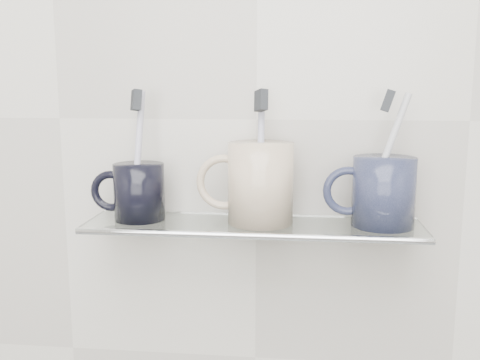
# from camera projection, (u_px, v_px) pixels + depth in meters

# --- Properties ---
(wall_back) EXTENTS (2.50, 0.00, 2.50)m
(wall_back) POSITION_uv_depth(u_px,v_px,m) (256.00, 120.00, 0.83)
(wall_back) COLOR beige
(wall_back) RESTS_ON ground
(shelf_glass) EXTENTS (0.50, 0.12, 0.01)m
(shelf_glass) POSITION_uv_depth(u_px,v_px,m) (253.00, 226.00, 0.80)
(shelf_glass) COLOR silver
(shelf_glass) RESTS_ON wall_back
(shelf_rail) EXTENTS (0.50, 0.01, 0.01)m
(shelf_rail) POSITION_uv_depth(u_px,v_px,m) (249.00, 236.00, 0.74)
(shelf_rail) COLOR silver
(shelf_rail) RESTS_ON shelf_glass
(bracket_left) EXTENTS (0.02, 0.03, 0.02)m
(bracket_left) POSITION_uv_depth(u_px,v_px,m) (126.00, 221.00, 0.87)
(bracket_left) COLOR silver
(bracket_left) RESTS_ON wall_back
(bracket_right) EXTENTS (0.02, 0.03, 0.02)m
(bracket_right) POSITION_uv_depth(u_px,v_px,m) (391.00, 228.00, 0.82)
(bracket_right) COLOR silver
(bracket_right) RESTS_ON wall_back
(mug_left) EXTENTS (0.09, 0.09, 0.09)m
(mug_left) POSITION_uv_depth(u_px,v_px,m) (139.00, 192.00, 0.81)
(mug_left) COLOR black
(mug_left) RESTS_ON shelf_glass
(mug_left_handle) EXTENTS (0.06, 0.01, 0.06)m
(mug_left_handle) POSITION_uv_depth(u_px,v_px,m) (111.00, 191.00, 0.82)
(mug_left_handle) COLOR black
(mug_left_handle) RESTS_ON mug_left
(toothbrush_left) EXTENTS (0.02, 0.04, 0.19)m
(toothbrush_left) POSITION_uv_depth(u_px,v_px,m) (138.00, 154.00, 0.80)
(toothbrush_left) COLOR #B8B1D3
(toothbrush_left) RESTS_ON mug_left
(bristles_left) EXTENTS (0.02, 0.03, 0.03)m
(bristles_left) POSITION_uv_depth(u_px,v_px,m) (136.00, 100.00, 0.79)
(bristles_left) COLOR #24272A
(bristles_left) RESTS_ON toothbrush_left
(mug_center) EXTENTS (0.13, 0.13, 0.12)m
(mug_center) POSITION_uv_depth(u_px,v_px,m) (261.00, 183.00, 0.79)
(mug_center) COLOR beige
(mug_center) RESTS_ON shelf_glass
(mug_center_handle) EXTENTS (0.08, 0.01, 0.08)m
(mug_center_handle) POSITION_uv_depth(u_px,v_px,m) (224.00, 182.00, 0.80)
(mug_center_handle) COLOR beige
(mug_center_handle) RESTS_ON mug_center
(toothbrush_center) EXTENTS (0.01, 0.06, 0.19)m
(toothbrush_center) POSITION_uv_depth(u_px,v_px,m) (261.00, 156.00, 0.78)
(toothbrush_center) COLOR #8E90B7
(toothbrush_center) RESTS_ON mug_center
(bristles_center) EXTENTS (0.02, 0.03, 0.03)m
(bristles_center) POSITION_uv_depth(u_px,v_px,m) (261.00, 100.00, 0.77)
(bristles_center) COLOR #24272A
(bristles_center) RESTS_ON toothbrush_center
(mug_right) EXTENTS (0.10, 0.10, 0.10)m
(mug_right) POSITION_uv_depth(u_px,v_px,m) (384.00, 192.00, 0.77)
(mug_right) COLOR black
(mug_right) RESTS_ON shelf_glass
(mug_right_handle) EXTENTS (0.07, 0.01, 0.07)m
(mug_right_handle) POSITION_uv_depth(u_px,v_px,m) (348.00, 191.00, 0.78)
(mug_right_handle) COLOR black
(mug_right_handle) RESTS_ON mug_right
(toothbrush_right) EXTENTS (0.07, 0.02, 0.18)m
(toothbrush_right) POSITION_uv_depth(u_px,v_px,m) (385.00, 157.00, 0.76)
(toothbrush_right) COLOR silver
(toothbrush_right) RESTS_ON mug_right
(bristles_right) EXTENTS (0.02, 0.02, 0.03)m
(bristles_right) POSITION_uv_depth(u_px,v_px,m) (388.00, 101.00, 0.75)
(bristles_right) COLOR #24272A
(bristles_right) RESTS_ON toothbrush_right
(chrome_cap) EXTENTS (0.03, 0.03, 0.01)m
(chrome_cap) POSITION_uv_depth(u_px,v_px,m) (387.00, 221.00, 0.78)
(chrome_cap) COLOR silver
(chrome_cap) RESTS_ON shelf_glass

